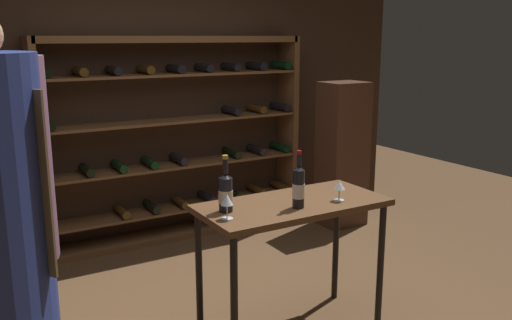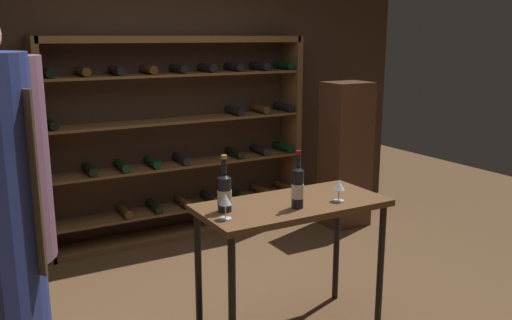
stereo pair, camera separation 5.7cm
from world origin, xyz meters
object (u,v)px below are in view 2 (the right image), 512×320
Objects in this scene: tasting_table at (292,218)px; wine_bottle_black_capsule at (224,192)px; display_cabinet at (345,155)px; wine_glass_stemmed_right at (225,201)px; wine_bottle_red_label at (298,187)px; wine_glass_stemmed_left at (339,187)px; wine_rack at (183,139)px.

wine_bottle_black_capsule reaches higher than tasting_table.
display_cabinet is 2.71m from wine_glass_stemmed_right.
wine_glass_stemmed_left is (0.31, -0.01, -0.04)m from wine_bottle_red_label.
wine_glass_stemmed_right is at bearing -106.11° from wine_rack.
wine_bottle_black_capsule is at bearing 166.65° from wine_glass_stemmed_left.
wine_bottle_black_capsule is 0.74m from wine_glass_stemmed_left.
wine_bottle_black_capsule is (-0.45, 0.05, 0.23)m from tasting_table.
display_cabinet is at bearing 44.05° from wine_bottle_red_label.
display_cabinet is 2.17m from wine_glass_stemmed_left.
wine_glass_stemmed_right is (-0.06, -0.13, -0.01)m from wine_bottle_black_capsule.
wine_rack reaches higher than tasting_table.
wine_rack is at bearing 86.11° from wine_bottle_red_label.
tasting_table is at bearing 71.84° from wine_bottle_red_label.
tasting_table is 8.12× the size of wine_glass_stemmed_right.
wine_bottle_red_label reaches higher than wine_glass_stemmed_left.
wine_bottle_black_capsule reaches higher than wine_glass_stemmed_right.
wine_bottle_black_capsule is (-0.56, -2.02, 0.06)m from wine_rack.
wine_bottle_red_label is (-1.69, -1.64, 0.29)m from display_cabinet.
wine_bottle_black_capsule is 0.14m from wine_glass_stemmed_right.
wine_glass_stemmed_left is (0.72, -0.17, -0.02)m from wine_bottle_black_capsule.
wine_bottle_red_label is (0.41, -0.16, 0.01)m from wine_bottle_black_capsule.
wine_glass_stemmed_right is at bearing -170.82° from tasting_table.
display_cabinet is 9.96× the size of wine_glass_stemmed_right.
wine_glass_stemmed_right is (-0.47, 0.03, -0.02)m from wine_bottle_red_label.
wine_bottle_black_capsule is 0.97× the size of wine_bottle_red_label.
wine_rack is 7.51× the size of wine_bottle_black_capsule.
wine_rack is at bearing 74.44° from wine_bottle_black_capsule.
wine_rack reaches higher than wine_glass_stemmed_left.
wine_bottle_red_label is 2.71× the size of wine_glass_stemmed_left.
display_cabinet is (1.66, 1.53, -0.05)m from tasting_table.
display_cabinet reaches higher than wine_bottle_black_capsule.
display_cabinet is (1.55, -0.54, -0.22)m from wine_rack.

